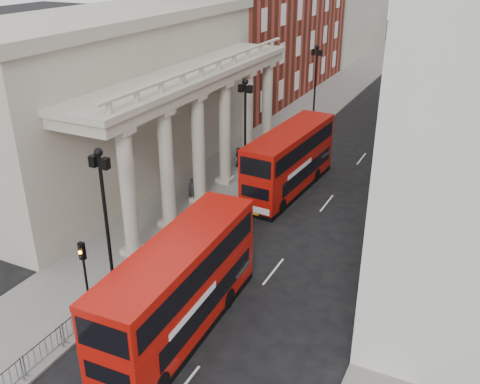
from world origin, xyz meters
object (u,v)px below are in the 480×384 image
Objects in this scene: lamp_post_mid at (245,126)px; lamp_post_north at (315,82)px; bus_far at (289,159)px; bus_near at (180,287)px; pedestrian_a at (193,190)px; traffic_light at (84,267)px; pedestrian_c at (239,157)px; lamp_post_south at (106,215)px; pedestrian_b at (165,194)px.

lamp_post_mid is 1.00× the size of lamp_post_north.
lamp_post_mid reaches higher than bus_far.
bus_near is (4.61, -32.74, -2.38)m from lamp_post_north.
lamp_post_north reaches higher than pedestrian_a.
traffic_light is at bearing -111.15° from pedestrian_a.
traffic_light is at bearing -73.00° from pedestrian_c.
lamp_post_south is 32.00m from lamp_post_north.
lamp_post_south is 2.71m from traffic_light.
lamp_post_north is at bearing 91.20° from pedestrian_c.
bus_far is (3.21, 17.02, -2.42)m from lamp_post_south.
lamp_post_south is 0.75× the size of bus_far.
bus_far is at bearing 80.73° from traffic_light.
lamp_post_north is at bearing 96.14° from bus_near.
lamp_post_north is at bearing 105.46° from bus_far.
pedestrian_a is at bearing 99.19° from traffic_light.
pedestrian_c is at bearing 159.88° from bus_far.
lamp_post_south reaches higher than pedestrian_c.
pedestrian_c is (1.53, 8.81, 0.06)m from pedestrian_b.
pedestrian_c is at bearing 106.77° from bus_near.
lamp_post_north is (0.00, 32.00, 0.00)m from lamp_post_south.
lamp_post_mid is at bearing -46.19° from pedestrian_c.
pedestrian_a is (-2.12, -20.30, -3.88)m from lamp_post_north.
lamp_post_mid is 4.54× the size of pedestrian_a.
lamp_post_north is 1.93× the size of traffic_light.
pedestrian_c is (-5.38, 2.34, -1.54)m from bus_far.
lamp_post_south is at bearing 92.84° from traffic_light.
bus_far reaches higher than pedestrian_b.
bus_near is 14.11m from pedestrian_b.
lamp_post_north is at bearing 90.00° from lamp_post_mid.
bus_near reaches higher than pedestrian_b.
pedestrian_a is (-2.12, -4.30, -3.88)m from lamp_post_mid.
lamp_post_south is at bearing -90.00° from lamp_post_mid.
pedestrian_b is at bearing -133.46° from bus_far.
lamp_post_north reaches higher than pedestrian_b.
lamp_post_mid is 5.01× the size of pedestrian_c.
bus_near is (4.61, -0.74, -2.38)m from lamp_post_south.
bus_near is (4.61, -16.74, -2.38)m from lamp_post_mid.
lamp_post_south is 1.00× the size of lamp_post_north.
pedestrian_a is 7.66m from pedestrian_c.
pedestrian_b is (-3.80, 12.56, -2.22)m from traffic_light.
lamp_post_mid is 4.15m from bus_far.
lamp_post_south reaches higher than traffic_light.
bus_far is at bearing 14.65° from pedestrian_a.
lamp_post_north is 5.42× the size of pedestrian_b.
traffic_light reaches higher than pedestrian_a.
bus_near is 6.80× the size of pedestrian_c.
lamp_post_north is 0.74× the size of bus_near.
pedestrian_a is at bearing -95.96° from lamp_post_north.
pedestrian_a is at bearing 116.54° from bus_near.
lamp_post_north is 15.51m from bus_far.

